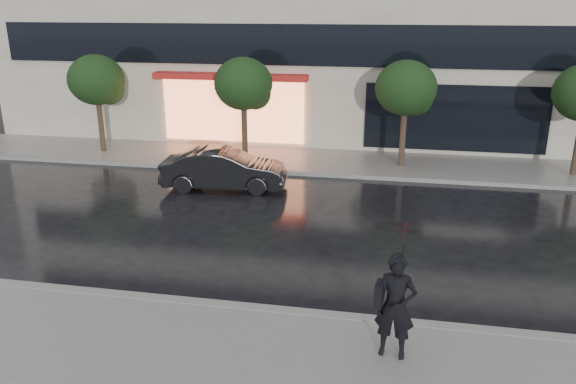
# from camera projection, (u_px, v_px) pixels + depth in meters

# --- Properties ---
(ground) EXTENTS (120.00, 120.00, 0.00)m
(ground) POSITION_uv_depth(u_px,v_px,m) (262.00, 288.00, 12.20)
(ground) COLOR black
(ground) RESTS_ON ground
(sidewalk_near) EXTENTS (60.00, 4.50, 0.12)m
(sidewalk_near) POSITION_uv_depth(u_px,v_px,m) (216.00, 380.00, 9.16)
(sidewalk_near) COLOR slate
(sidewalk_near) RESTS_ON ground
(sidewalk_far) EXTENTS (60.00, 3.50, 0.12)m
(sidewalk_far) POSITION_uv_depth(u_px,v_px,m) (322.00, 161.00, 21.72)
(sidewalk_far) COLOR slate
(sidewalk_far) RESTS_ON ground
(curb_near) EXTENTS (60.00, 0.25, 0.14)m
(curb_near) POSITION_uv_depth(u_px,v_px,m) (250.00, 309.00, 11.25)
(curb_near) COLOR gray
(curb_near) RESTS_ON ground
(curb_far) EXTENTS (60.00, 0.25, 0.14)m
(curb_far) POSITION_uv_depth(u_px,v_px,m) (316.00, 174.00, 20.09)
(curb_far) COLOR gray
(curb_far) RESTS_ON ground
(tree_far_west) EXTENTS (2.20, 2.20, 3.99)m
(tree_far_west) POSITION_uv_depth(u_px,v_px,m) (98.00, 82.00, 22.16)
(tree_far_west) COLOR #33261C
(tree_far_west) RESTS_ON ground
(tree_mid_west) EXTENTS (2.20, 2.20, 3.99)m
(tree_mid_west) POSITION_uv_depth(u_px,v_px,m) (245.00, 86.00, 21.11)
(tree_mid_west) COLOR #33261C
(tree_mid_west) RESTS_ON ground
(tree_mid_east) EXTENTS (2.20, 2.20, 3.99)m
(tree_mid_east) POSITION_uv_depth(u_px,v_px,m) (408.00, 90.00, 20.06)
(tree_mid_east) COLOR #33261C
(tree_mid_east) RESTS_ON ground
(parked_car) EXTENTS (4.22, 1.86, 1.35)m
(parked_car) POSITION_uv_depth(u_px,v_px,m) (224.00, 169.00, 18.51)
(parked_car) COLOR black
(parked_car) RESTS_ON ground
(pedestrian_with_umbrella) EXTENTS (0.95, 0.96, 2.47)m
(pedestrian_with_umbrella) POSITION_uv_depth(u_px,v_px,m) (399.00, 277.00, 9.23)
(pedestrian_with_umbrella) COLOR black
(pedestrian_with_umbrella) RESTS_ON sidewalk_near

